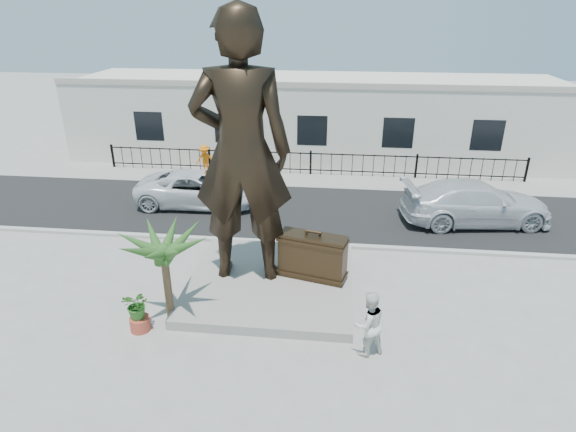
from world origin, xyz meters
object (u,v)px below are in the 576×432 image
(tourist, at_px, (368,324))
(car_white, at_px, (198,189))
(suitcase, at_px, (313,256))
(statue, at_px, (241,152))

(tourist, height_order, car_white, tourist)
(suitcase, bearing_deg, car_white, 146.02)
(statue, distance_m, suitcase, 3.99)
(statue, height_order, suitcase, statue)
(statue, relative_size, tourist, 4.49)
(tourist, bearing_deg, suitcase, -89.98)
(statue, distance_m, tourist, 6.06)
(suitcase, distance_m, tourist, 3.57)
(statue, relative_size, car_white, 1.50)
(suitcase, xyz_separation_m, car_white, (-5.54, 6.24, -0.28))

